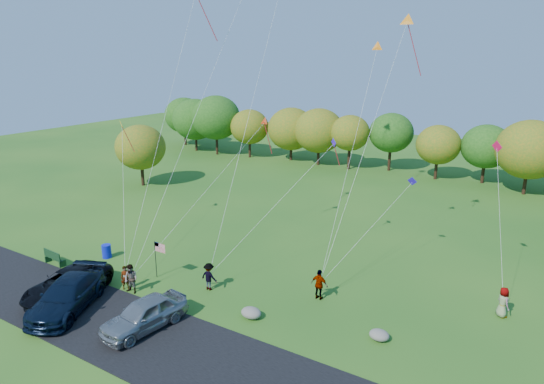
# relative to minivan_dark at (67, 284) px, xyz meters

# --- Properties ---
(ground) EXTENTS (140.00, 140.00, 0.00)m
(ground) POSITION_rel_minivan_dark_xyz_m (6.22, 3.24, -0.88)
(ground) COLOR #245D1A
(ground) RESTS_ON ground
(asphalt_lane) EXTENTS (44.00, 6.00, 0.06)m
(asphalt_lane) POSITION_rel_minivan_dark_xyz_m (6.22, -0.76, -0.85)
(asphalt_lane) COLOR black
(asphalt_lane) RESTS_ON ground
(treeline) EXTENTS (75.95, 28.02, 8.46)m
(treeline) POSITION_rel_minivan_dark_xyz_m (6.99, 39.92, 3.75)
(treeline) COLOR #372014
(treeline) RESTS_ON ground
(minivan_dark) EXTENTS (3.68, 6.28, 1.64)m
(minivan_dark) POSITION_rel_minivan_dark_xyz_m (0.00, 0.00, 0.00)
(minivan_dark) COLOR black
(minivan_dark) RESTS_ON asphalt_lane
(minivan_navy) EXTENTS (4.91, 6.71, 1.81)m
(minivan_navy) POSITION_rel_minivan_dark_xyz_m (1.46, -1.05, 0.08)
(minivan_navy) COLOR black
(minivan_navy) RESTS_ON asphalt_lane
(minivan_silver) EXTENTS (2.63, 5.26, 1.72)m
(minivan_silver) POSITION_rel_minivan_dark_xyz_m (6.79, -0.11, 0.04)
(minivan_silver) COLOR #93979D
(minivan_silver) RESTS_ON asphalt_lane
(flyer_a) EXTENTS (0.65, 0.68, 1.57)m
(flyer_a) POSITION_rel_minivan_dark_xyz_m (2.23, 2.62, -0.10)
(flyer_a) COLOR #4C4C59
(flyer_a) RESTS_ON ground
(flyer_b) EXTENTS (0.98, 0.79, 1.91)m
(flyer_b) POSITION_rel_minivan_dark_xyz_m (2.96, 2.44, 0.08)
(flyer_b) COLOR #4C4C59
(flyer_b) RESTS_ON ground
(flyer_c) EXTENTS (1.19, 0.71, 1.80)m
(flyer_c) POSITION_rel_minivan_dark_xyz_m (6.84, 5.41, 0.02)
(flyer_c) COLOR #4C4C59
(flyer_c) RESTS_ON ground
(flyer_d) EXTENTS (1.16, 0.53, 1.95)m
(flyer_d) POSITION_rel_minivan_dark_xyz_m (13.38, 8.02, 0.09)
(flyer_d) COLOR #4C4C59
(flyer_d) RESTS_ON ground
(flyer_e) EXTENTS (1.02, 1.05, 1.81)m
(flyer_e) POSITION_rel_minivan_dark_xyz_m (23.23, 11.75, 0.03)
(flyer_e) COLOR #4C4C59
(flyer_e) RESTS_ON ground
(park_bench) EXTENTS (1.98, 0.55, 1.09)m
(park_bench) POSITION_rel_minivan_dark_xyz_m (-5.00, 2.43, -0.30)
(park_bench) COLOR #143819
(park_bench) RESTS_ON ground
(trash_barrel) EXTENTS (0.67, 0.67, 1.00)m
(trash_barrel) POSITION_rel_minivan_dark_xyz_m (-2.82, 5.30, -0.38)
(trash_barrel) COLOR #0D1ACE
(trash_barrel) RESTS_ON ground
(flag_assembly) EXTENTS (0.96, 0.62, 2.60)m
(flag_assembly) POSITION_rel_minivan_dark_xyz_m (2.96, 4.91, 1.07)
(flag_assembly) COLOR black
(flag_assembly) RESTS_ON ground
(boulder_near) EXTENTS (1.24, 0.97, 0.62)m
(boulder_near) POSITION_rel_minivan_dark_xyz_m (11.07, 3.97, -0.57)
(boulder_near) COLOR gray
(boulder_near) RESTS_ON ground
(boulder_far) EXTENTS (1.08, 0.90, 0.56)m
(boulder_far) POSITION_rel_minivan_dark_xyz_m (18.08, 5.73, -0.60)
(boulder_far) COLOR gray
(boulder_far) RESTS_ON ground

